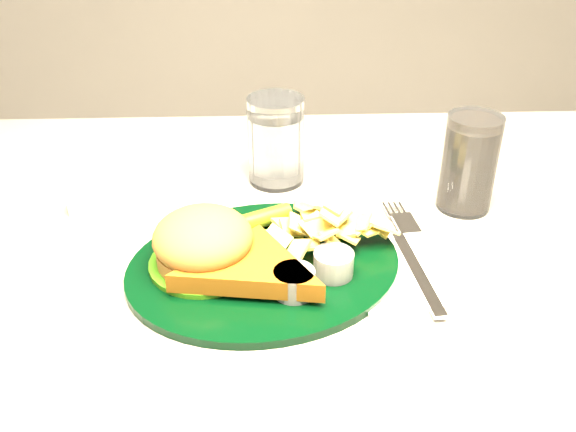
% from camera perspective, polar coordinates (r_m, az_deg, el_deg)
% --- Properties ---
extents(dinner_plate, '(0.35, 0.32, 0.07)m').
position_cam_1_polar(dinner_plate, '(0.67, -2.17, -2.49)').
color(dinner_plate, black).
rests_on(dinner_plate, table).
extents(water_glass, '(0.08, 0.08, 0.11)m').
position_cam_1_polar(water_glass, '(0.83, -1.09, 6.71)').
color(water_glass, silver).
rests_on(water_glass, table).
extents(cola_glass, '(0.08, 0.08, 0.12)m').
position_cam_1_polar(cola_glass, '(0.80, 15.80, 4.54)').
color(cola_glass, black).
rests_on(cola_glass, table).
extents(fork_napkin, '(0.16, 0.20, 0.01)m').
position_cam_1_polar(fork_napkin, '(0.69, 11.22, -4.39)').
color(fork_napkin, white).
rests_on(fork_napkin, table).
extents(ramekin, '(0.05, 0.05, 0.03)m').
position_cam_1_polar(ramekin, '(0.82, -17.69, 1.13)').
color(ramekin, white).
rests_on(ramekin, table).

